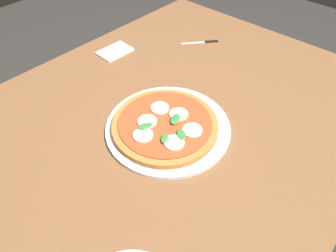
# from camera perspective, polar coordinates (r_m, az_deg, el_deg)

# --- Properties ---
(ground_plane) EXTENTS (6.00, 6.00, 0.00)m
(ground_plane) POSITION_cam_1_polar(r_m,az_deg,el_deg) (1.53, 0.51, -17.77)
(ground_plane) COLOR #2D2B28
(dining_table) EXTENTS (1.39, 1.09, 0.74)m
(dining_table) POSITION_cam_1_polar(r_m,az_deg,el_deg) (1.00, 0.74, -0.85)
(dining_table) COLOR brown
(dining_table) RESTS_ON ground_plane
(serving_tray) EXTENTS (0.37, 0.37, 0.01)m
(serving_tray) POSITION_cam_1_polar(r_m,az_deg,el_deg) (0.88, 0.00, -0.18)
(serving_tray) COLOR silver
(serving_tray) RESTS_ON dining_table
(pizza) EXTENTS (0.31, 0.31, 0.03)m
(pizza) POSITION_cam_1_polar(r_m,az_deg,el_deg) (0.86, -0.57, 0.30)
(pizza) COLOR #B27033
(pizza) RESTS_ON serving_tray
(napkin) EXTENTS (0.13, 0.10, 0.01)m
(napkin) POSITION_cam_1_polar(r_m,az_deg,el_deg) (1.24, -10.30, 14.09)
(napkin) COLOR white
(napkin) RESTS_ON dining_table
(knife) EXTENTS (0.13, 0.11, 0.01)m
(knife) POSITION_cam_1_polar(r_m,az_deg,el_deg) (1.29, 7.11, 15.89)
(knife) COLOR black
(knife) RESTS_ON dining_table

